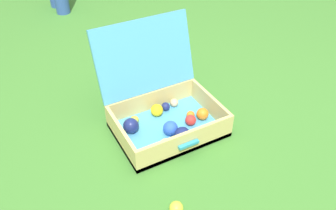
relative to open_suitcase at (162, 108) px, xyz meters
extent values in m
plane|color=#3D7A2D|center=(0.09, -0.12, -0.11)|extent=(16.00, 16.00, 0.00)
cube|color=#4799C6|center=(0.00, -0.06, -0.10)|extent=(0.55, 0.40, 0.03)
cube|color=tan|center=(-0.26, -0.06, -0.04)|extent=(0.02, 0.40, 0.14)
cube|color=tan|center=(0.27, -0.06, -0.04)|extent=(0.02, 0.40, 0.14)
cube|color=tan|center=(0.00, -0.25, -0.04)|extent=(0.52, 0.02, 0.14)
cube|color=tan|center=(0.00, 0.13, -0.04)|extent=(0.52, 0.02, 0.14)
cube|color=#4799C6|center=(0.00, 0.20, 0.21)|extent=(0.55, 0.14, 0.39)
cube|color=teal|center=(0.00, -0.27, -0.04)|extent=(0.11, 0.02, 0.02)
sphere|color=#D1B784|center=(-0.09, -0.20, -0.06)|extent=(0.06, 0.06, 0.06)
sphere|color=navy|center=(0.02, -0.19, -0.05)|extent=(0.08, 0.08, 0.08)
sphere|color=blue|center=(-0.01, -0.11, -0.05)|extent=(0.08, 0.08, 0.08)
sphere|color=orange|center=(0.15, -0.05, -0.07)|extent=(0.05, 0.05, 0.05)
sphere|color=#D1B784|center=(-0.16, -0.20, -0.06)|extent=(0.05, 0.05, 0.05)
sphere|color=orange|center=(0.20, -0.09, -0.06)|extent=(0.07, 0.07, 0.07)
sphere|color=navy|center=(0.06, 0.08, -0.07)|extent=(0.05, 0.05, 0.05)
sphere|color=#CCDB38|center=(-0.14, 0.05, -0.07)|extent=(0.05, 0.05, 0.05)
sphere|color=#D1B784|center=(0.12, 0.08, -0.07)|extent=(0.05, 0.05, 0.05)
sphere|color=red|center=(0.12, -0.10, -0.06)|extent=(0.06, 0.06, 0.06)
sphere|color=navy|center=(-0.19, 0.00, -0.05)|extent=(0.08, 0.08, 0.08)
sphere|color=yellow|center=(0.00, 0.06, -0.05)|extent=(0.07, 0.07, 0.07)
sphere|color=#CCDB38|center=(-0.21, -0.53, -0.08)|extent=(0.06, 0.06, 0.06)
camera|label=1|loc=(-0.66, -1.29, 1.15)|focal=37.02mm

